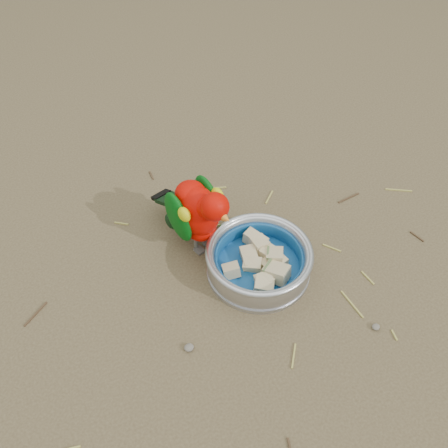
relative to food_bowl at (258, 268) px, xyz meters
name	(u,v)px	position (x,y,z in m)	size (l,w,h in m)	color
ground	(268,309)	(-0.02, -0.09, -0.01)	(60.00, 60.00, 0.00)	brown
food_bowl	(258,268)	(0.00, 0.00, 0.00)	(0.20, 0.20, 0.02)	#B2B2BA
bowl_wall	(259,259)	(0.00, 0.00, 0.03)	(0.20, 0.20, 0.04)	#B2B2BA
fruit_wedges	(259,261)	(0.00, 0.00, 0.02)	(0.12, 0.12, 0.03)	#CBB587
lory_parrot	(198,216)	(-0.08, 0.11, 0.08)	(0.10, 0.21, 0.17)	#C60800
ground_debris	(253,296)	(-0.04, -0.05, -0.01)	(0.90, 0.80, 0.01)	tan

